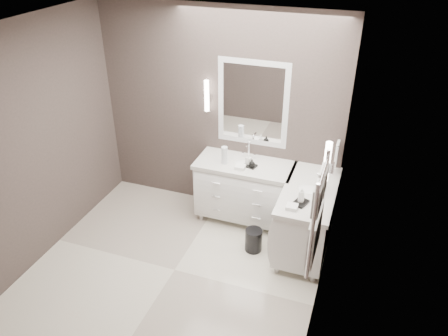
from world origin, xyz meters
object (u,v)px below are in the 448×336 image
(towel_ladder, at_px, (316,219))
(waste_bin, at_px, (254,240))
(vanity_right, at_px, (307,215))
(vanity_back, at_px, (244,188))

(towel_ladder, xyz_separation_m, waste_bin, (-0.80, 1.05, -1.25))
(vanity_right, bearing_deg, waste_bin, -156.34)
(vanity_back, xyz_separation_m, waste_bin, (0.30, -0.58, -0.34))
(vanity_back, xyz_separation_m, towel_ladder, (1.10, -1.63, 0.91))
(vanity_back, distance_m, vanity_right, 0.93)
(vanity_right, height_order, towel_ladder, towel_ladder)
(vanity_right, distance_m, waste_bin, 0.71)
(vanity_right, distance_m, towel_ladder, 1.60)
(vanity_right, relative_size, waste_bin, 4.27)
(waste_bin, bearing_deg, vanity_back, 117.90)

